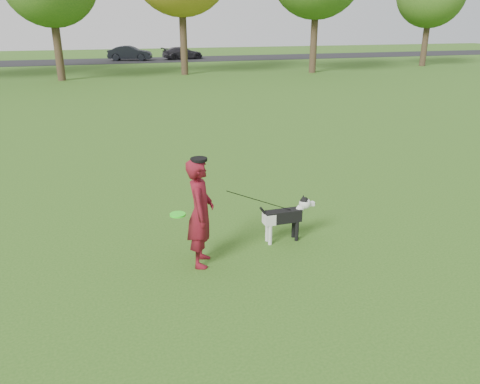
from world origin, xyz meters
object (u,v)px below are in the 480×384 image
object	(u,v)px
man	(200,213)
dog	(287,215)
car_mid	(130,53)
car_right	(183,53)

from	to	relation	value
man	dog	distance (m)	1.62
car_mid	man	bearing A→B (deg)	-167.46
dog	car_right	bearing A→B (deg)	81.17
car_mid	car_right	distance (m)	4.97
man	car_right	distance (m)	40.80
man	dog	xyz separation A→B (m)	(1.54, 0.34, -0.37)
man	car_right	size ratio (longest dim) A/B	0.42
dog	car_mid	xyz separation A→B (m)	(1.20, 39.72, 0.21)
car_right	dog	bearing A→B (deg)	162.48
man	dog	world-z (taller)	man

